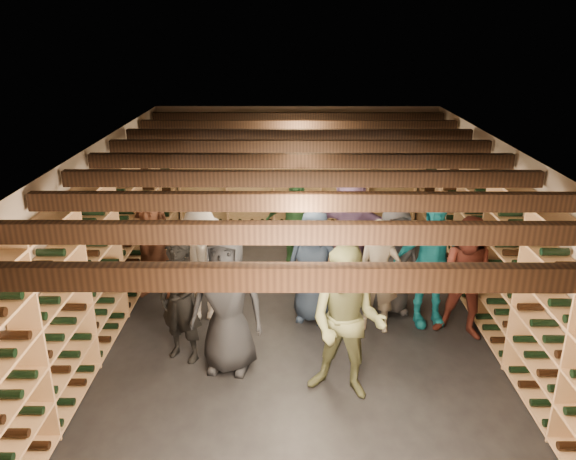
# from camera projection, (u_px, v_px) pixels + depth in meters

# --- Properties ---
(ground) EXTENTS (8.00, 8.00, 0.00)m
(ground) POSITION_uv_depth(u_px,v_px,m) (300.00, 317.00, 7.93)
(ground) COLOR black
(ground) RESTS_ON ground
(walls) EXTENTS (5.52, 8.02, 2.40)m
(walls) POSITION_uv_depth(u_px,v_px,m) (300.00, 238.00, 7.51)
(walls) COLOR tan
(walls) RESTS_ON ground
(ceiling) EXTENTS (5.50, 8.00, 0.01)m
(ceiling) POSITION_uv_depth(u_px,v_px,m) (301.00, 150.00, 7.10)
(ceiling) COLOR beige
(ceiling) RESTS_ON walls
(ceiling_joists) EXTENTS (5.40, 7.12, 0.18)m
(ceiling_joists) POSITION_uv_depth(u_px,v_px,m) (301.00, 161.00, 7.15)
(ceiling_joists) COLOR black
(ceiling_joists) RESTS_ON ground
(wine_rack_left) EXTENTS (0.32, 7.50, 2.15)m
(wine_rack_left) POSITION_uv_depth(u_px,v_px,m) (110.00, 246.00, 7.57)
(wine_rack_left) COLOR tan
(wine_rack_left) RESTS_ON ground
(wine_rack_right) EXTENTS (0.32, 7.50, 2.15)m
(wine_rack_right) POSITION_uv_depth(u_px,v_px,m) (491.00, 247.00, 7.54)
(wine_rack_right) COLOR tan
(wine_rack_right) RESTS_ON ground
(wine_rack_back) EXTENTS (4.70, 0.30, 2.15)m
(wine_rack_back) POSITION_uv_depth(u_px,v_px,m) (297.00, 175.00, 11.15)
(wine_rack_back) COLOR tan
(wine_rack_back) RESTS_ON ground
(crate_stack_left) EXTENTS (0.53, 0.38, 0.51)m
(crate_stack_left) POSITION_uv_depth(u_px,v_px,m) (327.00, 264.00, 9.06)
(crate_stack_left) COLOR tan
(crate_stack_left) RESTS_ON ground
(crate_stack_right) EXTENTS (0.56, 0.43, 0.34)m
(crate_stack_right) POSITION_uv_depth(u_px,v_px,m) (339.00, 269.00, 9.09)
(crate_stack_right) COLOR tan
(crate_stack_right) RESTS_ON ground
(crate_loose) EXTENTS (0.57, 0.44, 0.17)m
(crate_loose) POSITION_uv_depth(u_px,v_px,m) (324.00, 248.00, 10.17)
(crate_loose) COLOR tan
(crate_loose) RESTS_ON ground
(person_0) EXTENTS (0.94, 0.69, 1.77)m
(person_0) POSITION_uv_depth(u_px,v_px,m) (227.00, 302.00, 6.48)
(person_0) COLOR black
(person_0) RESTS_ON ground
(person_1) EXTENTS (0.68, 0.58, 1.59)m
(person_1) POSITION_uv_depth(u_px,v_px,m) (181.00, 300.00, 6.71)
(person_1) COLOR black
(person_1) RESTS_ON ground
(person_2) EXTENTS (1.03, 0.91, 1.77)m
(person_2) POSITION_uv_depth(u_px,v_px,m) (347.00, 323.00, 6.01)
(person_2) COLOR brown
(person_2) RESTS_ON ground
(person_4) EXTENTS (1.09, 0.55, 1.78)m
(person_4) POSITION_uv_depth(u_px,v_px,m) (431.00, 263.00, 7.50)
(person_4) COLOR #147688
(person_4) RESTS_ON ground
(person_5) EXTENTS (1.51, 0.64, 1.58)m
(person_5) POSITION_uv_depth(u_px,v_px,m) (153.00, 246.00, 8.33)
(person_5) COLOR brown
(person_5) RESTS_ON ground
(person_6) EXTENTS (0.89, 0.71, 1.58)m
(person_6) POSITION_uv_depth(u_px,v_px,m) (314.00, 267.00, 7.63)
(person_6) COLOR #202D42
(person_6) RESTS_ON ground
(person_7) EXTENTS (0.62, 0.47, 1.54)m
(person_7) POSITION_uv_depth(u_px,v_px,m) (378.00, 277.00, 7.39)
(person_7) COLOR gray
(person_7) RESTS_ON ground
(person_8) EXTENTS (0.99, 0.90, 1.65)m
(person_8) POSITION_uv_depth(u_px,v_px,m) (469.00, 279.00, 7.18)
(person_8) COLOR #4B1D16
(person_8) RESTS_ON ground
(person_9) EXTENTS (1.06, 0.64, 1.60)m
(person_9) POSITION_uv_depth(u_px,v_px,m) (202.00, 265.00, 7.67)
(person_9) COLOR beige
(person_9) RESTS_ON ground
(person_10) EXTENTS (1.12, 0.74, 1.77)m
(person_10) POSITION_uv_depth(u_px,v_px,m) (295.00, 227.00, 8.84)
(person_10) COLOR #255129
(person_10) RESTS_ON ground
(person_11) EXTENTS (1.70, 0.96, 1.75)m
(person_11) POSITION_uv_depth(u_px,v_px,m) (349.00, 228.00, 8.84)
(person_11) COLOR slate
(person_11) RESTS_ON ground
(person_12) EXTENTS (0.88, 0.68, 1.59)m
(person_12) POSITION_uv_depth(u_px,v_px,m) (393.00, 260.00, 7.85)
(person_12) COLOR #333439
(person_12) RESTS_ON ground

